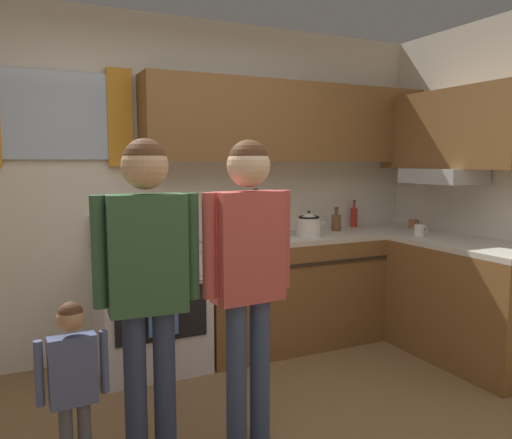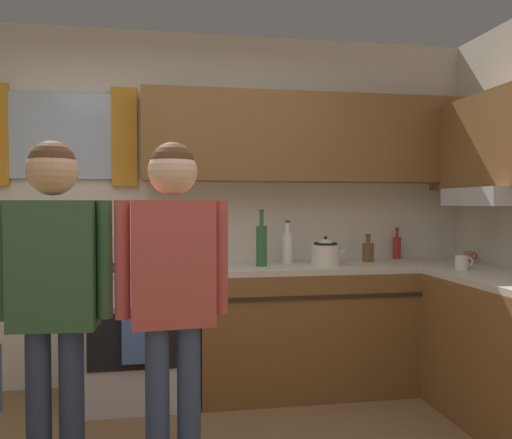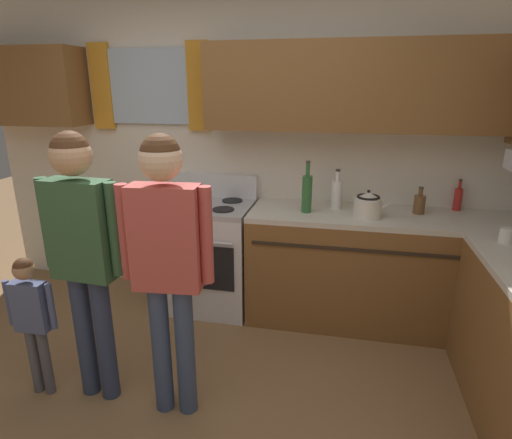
{
  "view_description": "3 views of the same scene",
  "coord_description": "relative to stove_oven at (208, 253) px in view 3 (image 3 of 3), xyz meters",
  "views": [
    {
      "loc": [
        -1.05,
        -2.01,
        1.5
      ],
      "look_at": [
        0.2,
        0.62,
        1.16
      ],
      "focal_mm": 35.53,
      "sensor_mm": 36.0,
      "label": 1
    },
    {
      "loc": [
        -0.02,
        -2.01,
        1.34
      ],
      "look_at": [
        0.43,
        0.63,
        1.25
      ],
      "focal_mm": 36.03,
      "sensor_mm": 36.0,
      "label": 2
    },
    {
      "loc": [
        0.88,
        -1.61,
        1.82
      ],
      "look_at": [
        0.4,
        0.64,
        1.09
      ],
      "focal_mm": 29.5,
      "sensor_mm": 36.0,
      "label": 3
    }
  ],
  "objects": [
    {
      "name": "stovetop_kettle",
      "position": [
        1.27,
        -0.1,
        0.53
      ],
      "size": [
        0.27,
        0.2,
        0.21
      ],
      "color": "silver",
      "rests_on": "kitchen_counter_run"
    },
    {
      "name": "bottle_sauce_red",
      "position": [
        1.96,
        0.23,
        0.53
      ],
      "size": [
        0.06,
        0.06,
        0.25
      ],
      "color": "red",
      "rests_on": "kitchen_counter_run"
    },
    {
      "name": "adult_in_plaid",
      "position": [
        0.2,
        -1.26,
        0.54
      ],
      "size": [
        0.5,
        0.22,
        1.61
      ],
      "color": "#38476B",
      "rests_on": "ground"
    },
    {
      "name": "small_child",
      "position": [
        -0.66,
        -1.29,
        0.1
      ],
      "size": [
        0.31,
        0.12,
        0.9
      ],
      "color": "#4C4C56",
      "rests_on": "ground"
    },
    {
      "name": "back_wall_unit",
      "position": [
        0.29,
        0.28,
        1.03
      ],
      "size": [
        4.6,
        0.42,
        2.6
      ],
      "color": "silver",
      "rests_on": "ground"
    },
    {
      "name": "mug_ceramic_white",
      "position": [
        2.09,
        -0.47,
        0.48
      ],
      "size": [
        0.13,
        0.08,
        0.09
      ],
      "color": "white",
      "rests_on": "kitchen_counter_run"
    },
    {
      "name": "kitchen_counter_run",
      "position": [
        1.71,
        -0.32,
        -0.02
      ],
      "size": [
        2.11,
        1.78,
        0.9
      ],
      "color": "brown",
      "rests_on": "ground"
    },
    {
      "name": "bottle_milk_white",
      "position": [
        1.04,
        0.09,
        0.55
      ],
      "size": [
        0.08,
        0.08,
        0.31
      ],
      "color": "white",
      "rests_on": "kitchen_counter_run"
    },
    {
      "name": "stove_oven",
      "position": [
        0.0,
        0.0,
        0.0
      ],
      "size": [
        0.74,
        0.67,
        1.1
      ],
      "color": "silver",
      "rests_on": "ground"
    },
    {
      "name": "adult_holding_child",
      "position": [
        -0.3,
        -1.23,
        0.54
      ],
      "size": [
        0.5,
        0.22,
        1.61
      ],
      "color": "#2D3856",
      "rests_on": "ground"
    },
    {
      "name": "bottle_squat_brown",
      "position": [
        1.66,
        0.08,
        0.51
      ],
      "size": [
        0.08,
        0.08,
        0.21
      ],
      "color": "brown",
      "rests_on": "kitchen_counter_run"
    },
    {
      "name": "bottle_wine_green",
      "position": [
        0.82,
        -0.06,
        0.58
      ],
      "size": [
        0.08,
        0.08,
        0.39
      ],
      "color": "#2D6633",
      "rests_on": "kitchen_counter_run"
    }
  ]
}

